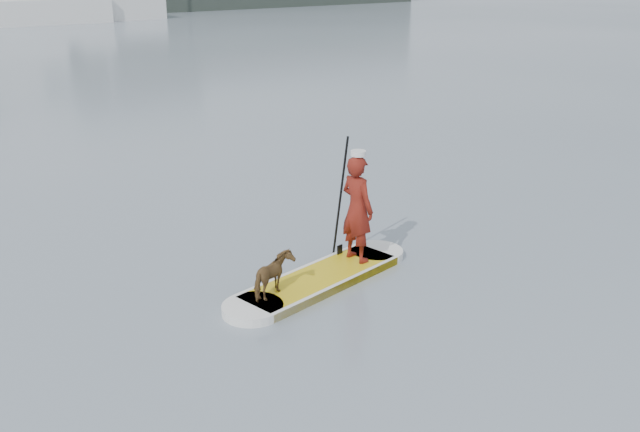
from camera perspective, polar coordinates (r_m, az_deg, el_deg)
ground at (r=7.51m, az=4.21°, el=-15.07°), size 140.00×140.00×0.00m
paddleboard at (r=10.01m, az=-0.00°, el=-5.06°), size 3.25×1.30×0.12m
paddler at (r=10.22m, az=3.00°, el=0.59°), size 0.43×0.61×1.57m
white_cap at (r=9.97m, az=3.08°, el=5.04°), size 0.22×0.22×0.07m
dog at (r=9.31m, az=-3.75°, el=-4.79°), size 0.74×0.58×0.57m
paddle at (r=10.43m, az=1.62°, el=0.38°), size 0.10×0.30×2.00m
sailboat_e at (r=53.63m, az=-16.95°, el=15.62°), size 8.25×3.07×11.78m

